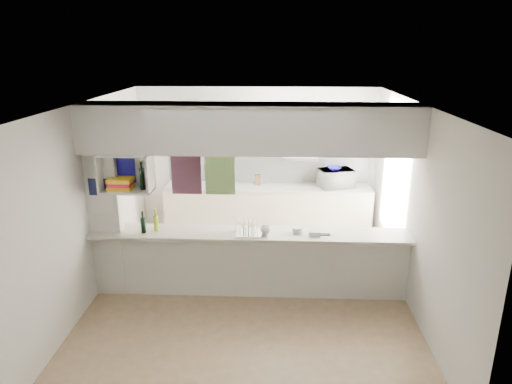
# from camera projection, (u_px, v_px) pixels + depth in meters

# --- Properties ---
(floor) EXTENTS (4.80, 4.80, 0.00)m
(floor) POSITION_uv_depth(u_px,v_px,m) (250.00, 294.00, 6.29)
(floor) COLOR #8D7052
(floor) RESTS_ON ground
(ceiling) EXTENTS (4.80, 4.80, 0.00)m
(ceiling) POSITION_uv_depth(u_px,v_px,m) (249.00, 104.00, 5.50)
(ceiling) COLOR white
(ceiling) RESTS_ON wall_back
(wall_back) EXTENTS (4.20, 0.00, 4.20)m
(wall_back) POSITION_uv_depth(u_px,v_px,m) (257.00, 161.00, 8.18)
(wall_back) COLOR silver
(wall_back) RESTS_ON floor
(wall_left) EXTENTS (0.00, 4.80, 4.80)m
(wall_left) POSITION_uv_depth(u_px,v_px,m) (90.00, 203.00, 5.98)
(wall_left) COLOR silver
(wall_left) RESTS_ON floor
(wall_right) EXTENTS (0.00, 4.80, 4.80)m
(wall_right) POSITION_uv_depth(u_px,v_px,m) (414.00, 208.00, 5.81)
(wall_right) COLOR silver
(wall_right) RESTS_ON floor
(servery_partition) EXTENTS (4.20, 0.50, 2.60)m
(servery_partition) POSITION_uv_depth(u_px,v_px,m) (236.00, 178.00, 5.79)
(servery_partition) COLOR silver
(servery_partition) RESTS_ON floor
(cubby_shelf) EXTENTS (0.65, 0.35, 0.50)m
(cubby_shelf) POSITION_uv_depth(u_px,v_px,m) (126.00, 174.00, 5.77)
(cubby_shelf) COLOR white
(cubby_shelf) RESTS_ON bulkhead
(kitchen_run) EXTENTS (3.60, 0.63, 2.24)m
(kitchen_run) POSITION_uv_depth(u_px,v_px,m) (266.00, 190.00, 8.07)
(kitchen_run) COLOR beige
(kitchen_run) RESTS_ON floor
(microwave) EXTENTS (0.66, 0.53, 0.32)m
(microwave) POSITION_uv_depth(u_px,v_px,m) (336.00, 178.00, 7.90)
(microwave) COLOR white
(microwave) RESTS_ON bench_top
(bowl) EXTENTS (0.23, 0.23, 0.06)m
(bowl) POSITION_uv_depth(u_px,v_px,m) (334.00, 168.00, 7.81)
(bowl) COLOR #0E0B79
(bowl) RESTS_ON microwave
(dish_rack) EXTENTS (0.42, 0.32, 0.22)m
(dish_rack) POSITION_uv_depth(u_px,v_px,m) (251.00, 227.00, 5.95)
(dish_rack) COLOR silver
(dish_rack) RESTS_ON breakfast_bar
(cup) EXTENTS (0.15, 0.15, 0.10)m
(cup) POSITION_uv_depth(u_px,v_px,m) (266.00, 230.00, 5.91)
(cup) COLOR white
(cup) RESTS_ON dish_rack
(wine_bottles) EXTENTS (0.22, 0.15, 0.31)m
(wine_bottles) POSITION_uv_depth(u_px,v_px,m) (150.00, 223.00, 6.00)
(wine_bottles) COLOR black
(wine_bottles) RESTS_ON breakfast_bar
(plastic_tubs) EXTENTS (0.49, 0.23, 0.07)m
(plastic_tubs) POSITION_uv_depth(u_px,v_px,m) (305.00, 231.00, 5.96)
(plastic_tubs) COLOR silver
(plastic_tubs) RESTS_ON breakfast_bar
(utensil_jar) EXTENTS (0.09, 0.09, 0.13)m
(utensil_jar) POSITION_uv_depth(u_px,v_px,m) (216.00, 181.00, 8.07)
(utensil_jar) COLOR black
(utensil_jar) RESTS_ON bench_top
(knife_block) EXTENTS (0.10, 0.08, 0.19)m
(knife_block) POSITION_uv_depth(u_px,v_px,m) (258.00, 180.00, 8.05)
(knife_block) COLOR #4C351A
(knife_block) RESTS_ON bench_top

